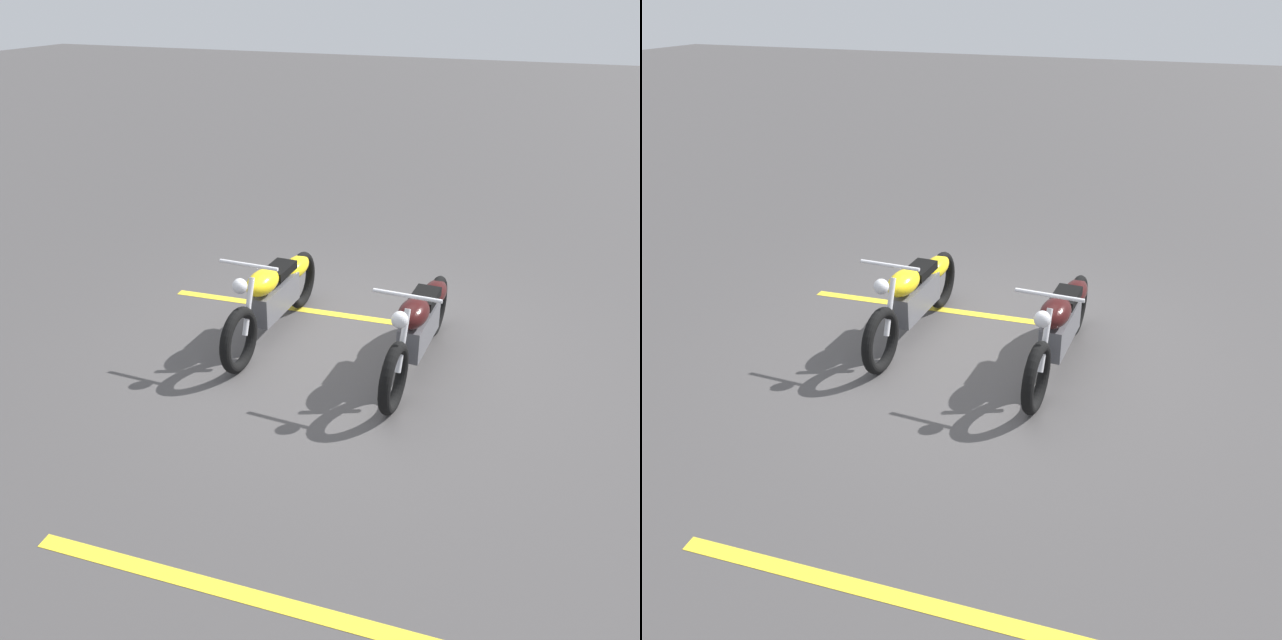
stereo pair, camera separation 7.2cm
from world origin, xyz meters
TOP-DOWN VIEW (x-y plane):
  - ground_plane at (0.00, 0.00)m, footprint 60.00×60.00m
  - motorcycle_bright_foreground at (0.04, -0.81)m, footprint 2.23×0.62m
  - motorcycle_dark_foreground at (0.15, 0.80)m, footprint 2.23×0.62m
  - parking_stripe_near at (-0.59, -0.78)m, footprint 0.36×3.20m
  - parking_stripe_mid at (3.27, 0.58)m, footprint 0.36×3.20m

SIDE VIEW (x-z plane):
  - ground_plane at x=0.00m, z-range 0.00..0.00m
  - parking_stripe_near at x=-0.59m, z-range 0.00..0.01m
  - parking_stripe_mid at x=3.27m, z-range 0.00..0.01m
  - motorcycle_bright_foreground at x=0.04m, z-range -0.06..0.98m
  - motorcycle_dark_foreground at x=0.15m, z-range -0.06..0.98m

